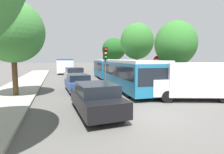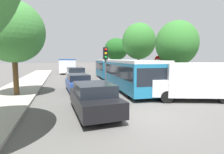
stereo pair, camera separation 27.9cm
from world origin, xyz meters
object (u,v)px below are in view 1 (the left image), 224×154
articulated_bus (117,70)px  queued_car_black (96,98)px  tree_right_mid (137,42)px  city_bus_rear (66,65)px  direction_sign_post (171,59)px  queued_car_silver (74,74)px  no_entry_sign (157,66)px  tree_right_far (114,49)px  queued_car_blue (78,83)px  traffic_light (105,60)px  tree_left_mid (13,33)px  tree_right_near (175,44)px  white_van (194,80)px

articulated_bus → queued_car_black: 10.07m
articulated_bus → tree_right_mid: (4.71, 5.20, 3.39)m
city_bus_rear → direction_sign_post: size_ratio=3.26×
queued_car_silver → no_entry_sign: no_entry_sign is taller
tree_right_far → queued_car_blue: bearing=-116.5°
traffic_light → direction_sign_post: bearing=106.5°
traffic_light → tree_left_mid: tree_left_mid is taller
queued_car_blue → tree_right_mid: 13.14m
city_bus_rear → traffic_light: bearing=-170.6°
city_bus_rear → tree_right_near: size_ratio=1.98×
queued_car_silver → no_entry_sign: bearing=-134.3°
queued_car_blue → tree_left_mid: tree_left_mid is taller
articulated_bus → queued_car_silver: articulated_bus is taller
direction_sign_post → articulated_bus: bearing=-32.3°
queued_car_silver → queued_car_blue: bearing=173.9°
queued_car_silver → direction_sign_post: direction_sign_post is taller
queued_car_black → no_entry_sign: size_ratio=1.50×
traffic_light → queued_car_silver: bearing=-167.2°
no_entry_sign → tree_right_near: size_ratio=0.48×
traffic_light → queued_car_blue: bearing=-117.2°
tree_right_near → tree_right_far: size_ratio=0.93×
tree_left_mid → tree_right_far: tree_left_mid is taller
white_van → direction_sign_post: (2.52, 5.77, 1.33)m
white_van → traffic_light: bearing=-20.4°
articulated_bus → city_bus_rear: bearing=-162.4°
white_van → tree_right_far: 22.75m
tree_right_mid → tree_right_far: bearing=92.4°
articulated_bus → traffic_light: 5.14m
queued_car_silver → tree_right_near: 11.31m
traffic_light → tree_right_mid: size_ratio=0.46×
queued_car_black → queued_car_silver: size_ratio=0.93×
queued_car_silver → direction_sign_post: 10.69m
articulated_bus → queued_car_blue: bearing=-49.3°
white_van → tree_right_mid: 14.09m
queued_car_black → queued_car_silver: 12.52m
city_bus_rear → tree_right_far: tree_right_far is taller
queued_car_black → white_van: size_ratio=0.79×
queued_car_silver → tree_right_mid: (8.76, 1.78, 4.02)m
white_van → tree_left_mid: bearing=-2.5°
direction_sign_post → tree_right_mid: tree_right_mid is taller
tree_left_mid → queued_car_blue: bearing=8.6°
tree_right_near → articulated_bus: bearing=140.4°
articulated_bus → city_bus_rear: city_bus_rear is taller
queued_car_black → tree_left_mid: size_ratio=0.67×
queued_car_silver → city_bus_rear: bearing=-2.5°
queued_car_black → traffic_light: size_ratio=1.25×
queued_car_blue → no_entry_sign: (7.36, 0.60, 1.19)m
white_van → tree_right_far: tree_right_far is taller
city_bus_rear → queued_car_blue: 20.17m
articulated_bus → white_van: size_ratio=3.10×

